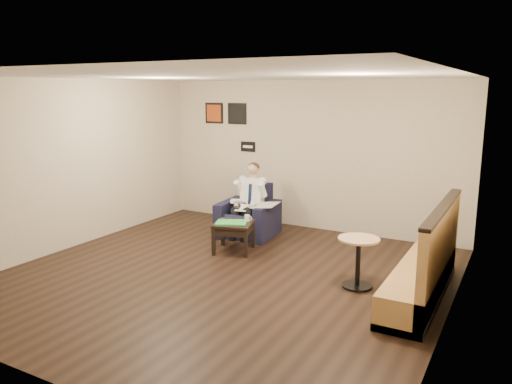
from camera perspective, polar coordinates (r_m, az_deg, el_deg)
The scene contains 19 objects.
ground at distance 7.25m, azimuth -3.70°, elevation -9.58°, with size 6.00×6.00×0.00m, color black.
wall_back at distance 9.50m, azimuth 5.97°, elevation 4.17°, with size 6.00×0.02×2.80m, color beige.
wall_front at distance 4.70m, azimuth -24.04°, elevation -4.40°, with size 6.00×0.02×2.80m, color beige.
wall_left at distance 8.84m, azimuth -20.48°, elevation 2.95°, with size 0.02×6.00×2.80m, color beige.
wall_right at distance 5.85m, azimuth 21.74°, elevation -1.21°, with size 0.02×6.00×2.80m, color beige.
ceiling at distance 6.76m, azimuth -4.01°, elevation 13.14°, with size 6.00×6.00×0.02m, color white.
seating_sign at distance 10.05m, azimuth -0.92°, elevation 5.21°, with size 0.32×0.02×0.20m, color black.
art_print_left at distance 10.42m, azimuth -4.80°, elevation 8.98°, with size 0.42×0.03×0.42m, color #B34316.
art_print_right at distance 10.13m, azimuth -2.17°, elevation 8.94°, with size 0.42×0.03×0.42m, color black.
armchair at distance 9.07m, azimuth -0.91°, elevation -2.16°, with size 0.95×0.95×0.92m, color black.
seated_man at distance 8.92m, azimuth -1.24°, elevation -1.27°, with size 0.60×0.90×1.26m, color white, non-canonical shape.
lap_papers at distance 8.85m, azimuth -1.52°, elevation -1.81°, with size 0.21×0.30×0.01m, color white.
newspaper at distance 8.79m, azimuth 1.09°, elevation -1.49°, with size 0.40×0.50×0.01m, color silver.
side_table at distance 8.23m, azimuth -2.55°, elevation -5.15°, with size 0.60×0.60×0.49m, color black.
green_folder at distance 8.15m, azimuth -2.83°, elevation -3.48°, with size 0.49×0.35×0.01m, color green.
coffee_mug at distance 8.23m, azimuth -1.01°, elevation -2.99°, with size 0.09×0.09×0.10m, color white.
smartphone at distance 8.31m, azimuth -1.89°, elevation -3.18°, with size 0.15×0.08×0.01m, color black.
banquette at distance 6.66m, azimuth 18.36°, elevation -6.56°, with size 0.57×2.38×1.22m, color #AB7C42.
cafe_table at distance 6.88m, azimuth 11.57°, elevation -7.91°, with size 0.55×0.55×0.69m, color tan.
Camera 1 is at (3.66, -5.69, 2.61)m, focal length 35.00 mm.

